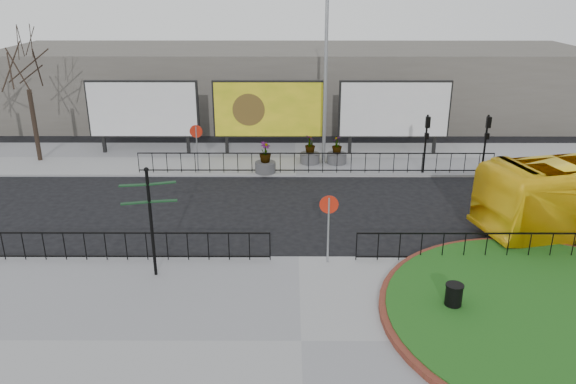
{
  "coord_description": "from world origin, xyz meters",
  "views": [
    {
      "loc": [
        -0.32,
        -17.84,
        9.26
      ],
      "look_at": [
        -0.38,
        1.68,
        1.94
      ],
      "focal_mm": 35.0,
      "sensor_mm": 36.0,
      "label": 1
    }
  ],
  "objects_px": {
    "fingerpost_sign": "(150,212)",
    "litter_bin": "(453,298)",
    "planter_c": "(337,154)",
    "billboard_mid": "(269,110)",
    "lamp_post": "(326,75)",
    "planter_a": "(265,161)",
    "planter_b": "(310,153)"
  },
  "relations": [
    {
      "from": "billboard_mid",
      "to": "planter_a",
      "type": "bearing_deg",
      "value": -91.04
    },
    {
      "from": "fingerpost_sign",
      "to": "planter_b",
      "type": "relative_size",
      "value": 2.43
    },
    {
      "from": "fingerpost_sign",
      "to": "litter_bin",
      "type": "distance_m",
      "value": 9.71
    },
    {
      "from": "billboard_mid",
      "to": "lamp_post",
      "type": "relative_size",
      "value": 0.67
    },
    {
      "from": "billboard_mid",
      "to": "planter_c",
      "type": "relative_size",
      "value": 4.12
    },
    {
      "from": "fingerpost_sign",
      "to": "litter_bin",
      "type": "xyz_separation_m",
      "value": [
        9.28,
        -2.19,
        -1.82
      ]
    },
    {
      "from": "planter_c",
      "to": "billboard_mid",
      "type": "bearing_deg",
      "value": 151.54
    },
    {
      "from": "litter_bin",
      "to": "billboard_mid",
      "type": "bearing_deg",
      "value": 110.01
    },
    {
      "from": "litter_bin",
      "to": "planter_b",
      "type": "xyz_separation_m",
      "value": [
        -3.74,
        14.5,
        0.09
      ]
    },
    {
      "from": "fingerpost_sign",
      "to": "planter_b",
      "type": "height_order",
      "value": "fingerpost_sign"
    },
    {
      "from": "litter_bin",
      "to": "planter_a",
      "type": "bearing_deg",
      "value": 115.18
    },
    {
      "from": "planter_c",
      "to": "fingerpost_sign",
      "type": "bearing_deg",
      "value": -119.62
    },
    {
      "from": "fingerpost_sign",
      "to": "billboard_mid",
      "type": "bearing_deg",
      "value": 68.63
    },
    {
      "from": "billboard_mid",
      "to": "fingerpost_sign",
      "type": "relative_size",
      "value": 1.65
    },
    {
      "from": "fingerpost_sign",
      "to": "lamp_post",
      "type": "bearing_deg",
      "value": 54.51
    },
    {
      "from": "litter_bin",
      "to": "fingerpost_sign",
      "type": "bearing_deg",
      "value": 166.72
    },
    {
      "from": "lamp_post",
      "to": "planter_a",
      "type": "relative_size",
      "value": 5.76
    },
    {
      "from": "billboard_mid",
      "to": "planter_c",
      "type": "height_order",
      "value": "billboard_mid"
    },
    {
      "from": "lamp_post",
      "to": "planter_a",
      "type": "height_order",
      "value": "lamp_post"
    },
    {
      "from": "billboard_mid",
      "to": "litter_bin",
      "type": "xyz_separation_m",
      "value": [
        6.0,
        -16.47,
        -2.03
      ]
    },
    {
      "from": "lamp_post",
      "to": "planter_c",
      "type": "distance_m",
      "value": 4.26
    },
    {
      "from": "billboard_mid",
      "to": "planter_c",
      "type": "xyz_separation_m",
      "value": [
        3.7,
        -2.01,
        -1.97
      ]
    },
    {
      "from": "planter_a",
      "to": "lamp_post",
      "type": "bearing_deg",
      "value": 27.51
    },
    {
      "from": "billboard_mid",
      "to": "fingerpost_sign",
      "type": "distance_m",
      "value": 14.66
    },
    {
      "from": "litter_bin",
      "to": "lamp_post",
      "type": "bearing_deg",
      "value": 101.66
    },
    {
      "from": "planter_a",
      "to": "fingerpost_sign",
      "type": "bearing_deg",
      "value": -106.7
    },
    {
      "from": "litter_bin",
      "to": "planter_c",
      "type": "relative_size",
      "value": 0.59
    },
    {
      "from": "lamp_post",
      "to": "fingerpost_sign",
      "type": "distance_m",
      "value": 14.04
    },
    {
      "from": "lamp_post",
      "to": "litter_bin",
      "type": "bearing_deg",
      "value": -78.34
    },
    {
      "from": "fingerpost_sign",
      "to": "planter_b",
      "type": "bearing_deg",
      "value": 57.33
    },
    {
      "from": "fingerpost_sign",
      "to": "litter_bin",
      "type": "relative_size",
      "value": 4.25
    },
    {
      "from": "planter_a",
      "to": "planter_b",
      "type": "distance_m",
      "value": 2.82
    }
  ]
}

